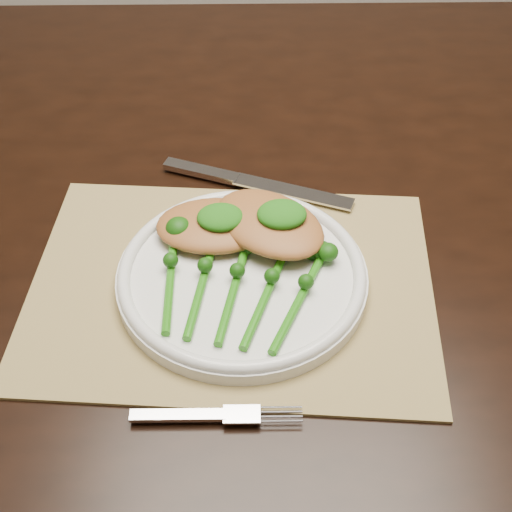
{
  "coord_description": "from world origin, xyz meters",
  "views": [
    {
      "loc": [
        -0.03,
        -0.64,
        1.29
      ],
      "look_at": [
        -0.02,
        -0.13,
        0.78
      ],
      "focal_mm": 50.0,
      "sensor_mm": 36.0,
      "label": 1
    }
  ],
  "objects_px": {
    "dinner_plate": "(242,275)",
    "chicken_fillet_left": "(215,225)",
    "placemat": "(232,285)",
    "broccolini_bundle": "(233,291)",
    "dining_table": "(296,358)"
  },
  "relations": [
    {
      "from": "dinner_plate",
      "to": "chicken_fillet_left",
      "type": "distance_m",
      "value": 0.07
    },
    {
      "from": "placemat",
      "to": "dinner_plate",
      "type": "height_order",
      "value": "dinner_plate"
    },
    {
      "from": "placemat",
      "to": "chicken_fillet_left",
      "type": "relative_size",
      "value": 3.31
    },
    {
      "from": "dinner_plate",
      "to": "broccolini_bundle",
      "type": "height_order",
      "value": "broccolini_bundle"
    },
    {
      "from": "dinner_plate",
      "to": "broccolini_bundle",
      "type": "relative_size",
      "value": 1.26
    },
    {
      "from": "placemat",
      "to": "broccolini_bundle",
      "type": "bearing_deg",
      "value": -81.11
    },
    {
      "from": "dinner_plate",
      "to": "dining_table",
      "type": "bearing_deg",
      "value": 65.65
    },
    {
      "from": "placemat",
      "to": "broccolini_bundle",
      "type": "height_order",
      "value": "broccolini_bundle"
    },
    {
      "from": "dining_table",
      "to": "dinner_plate",
      "type": "relative_size",
      "value": 6.35
    },
    {
      "from": "broccolini_bundle",
      "to": "dining_table",
      "type": "bearing_deg",
      "value": 80.93
    },
    {
      "from": "dining_table",
      "to": "dinner_plate",
      "type": "bearing_deg",
      "value": -113.41
    },
    {
      "from": "dinner_plate",
      "to": "broccolini_bundle",
      "type": "distance_m",
      "value": 0.03
    },
    {
      "from": "placemat",
      "to": "dining_table",
      "type": "bearing_deg",
      "value": 68.49
    },
    {
      "from": "placemat",
      "to": "dinner_plate",
      "type": "distance_m",
      "value": 0.02
    },
    {
      "from": "placemat",
      "to": "broccolini_bundle",
      "type": "xyz_separation_m",
      "value": [
        0.0,
        -0.03,
        0.02
      ]
    }
  ]
}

